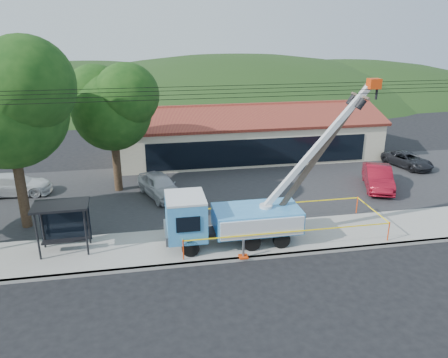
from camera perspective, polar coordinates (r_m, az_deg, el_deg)
ground at (r=20.72m, az=5.15°, el=-13.28°), size 120.00×120.00×0.00m
curb at (r=22.41m, az=3.72°, el=-10.25°), size 60.00×0.25×0.15m
sidewalk at (r=24.02m, az=2.61°, el=-8.03°), size 60.00×4.00×0.15m
parking_lot at (r=31.18m, az=-0.69°, el=-1.31°), size 60.00×12.00×0.10m
strip_mall at (r=38.87m, az=3.12°, el=5.79°), size 22.50×8.53×4.67m
tree_west_near at (r=25.93m, az=-26.58°, el=9.42°), size 7.56×6.72×10.80m
tree_lot at (r=30.16m, az=-14.48°, el=9.51°), size 6.30×5.60×8.94m
hill_west at (r=73.24m, az=-18.56°, el=9.95°), size 78.40×56.00×28.00m
hill_center at (r=74.07m, az=1.27°, el=11.05°), size 89.60×64.00×32.00m
hill_east at (r=80.52m, az=15.62°, el=11.05°), size 72.80×52.00×26.00m
utility_truck at (r=22.98m, az=0.79°, el=-4.89°), size 10.97×3.82×8.50m
leaning_pole at (r=23.43m, az=12.18°, el=3.05°), size 5.85×1.82×8.44m
bus_shelter at (r=23.59m, az=-20.34°, el=-4.50°), size 2.73×1.71×2.61m
caution_tape at (r=24.39m, az=7.30°, el=-5.44°), size 11.11×3.71×1.07m
car_silver at (r=30.13m, az=-8.28°, el=-2.40°), size 3.36×4.91×1.55m
car_red at (r=33.11m, az=19.30°, el=-1.28°), size 3.34×5.15×1.60m
car_white at (r=33.38m, az=-25.58°, el=-1.98°), size 5.04×2.19×1.44m
car_dark at (r=38.82m, az=22.71°, el=1.34°), size 3.15×4.67×1.19m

